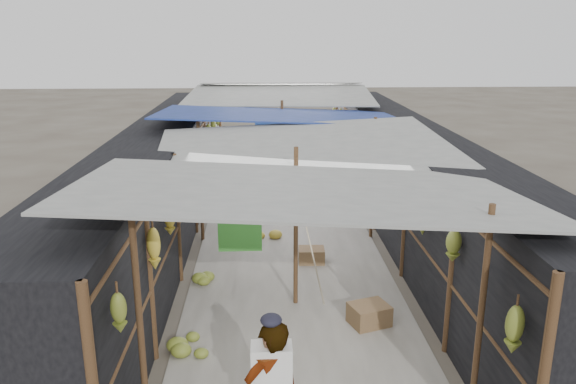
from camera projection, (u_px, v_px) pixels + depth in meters
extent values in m
cube|color=#9E998E|center=(286.00, 230.00, 12.51)|extent=(3.60, 16.00, 0.02)
cube|color=black|center=(161.00, 182.00, 12.08)|extent=(1.40, 15.00, 2.30)
cube|color=black|center=(409.00, 179.00, 12.31)|extent=(1.40, 15.00, 2.30)
cube|color=olive|center=(369.00, 315.00, 8.43)|extent=(0.68, 0.61, 0.34)
cube|color=olive|center=(311.00, 256.00, 10.72)|extent=(0.51, 0.41, 0.29)
cube|color=olive|center=(237.00, 216.00, 13.06)|extent=(0.48, 0.42, 0.27)
cylinder|color=black|center=(346.00, 196.00, 14.90)|extent=(0.53, 0.53, 0.16)
imported|color=#2041A0|center=(243.00, 193.00, 12.26)|extent=(0.94, 0.77, 1.76)
imported|color=#514D47|center=(319.00, 171.00, 16.12)|extent=(0.31, 0.54, 0.83)
cylinder|color=brown|center=(140.00, 328.00, 5.83)|extent=(0.07, 0.07, 2.60)
cylinder|color=brown|center=(480.00, 320.00, 5.99)|extent=(0.07, 0.07, 2.60)
cylinder|color=brown|center=(296.00, 228.00, 8.79)|extent=(0.07, 0.07, 2.60)
cylinder|color=brown|center=(200.00, 181.00, 11.59)|extent=(0.07, 0.07, 2.60)
cylinder|color=brown|center=(373.00, 179.00, 11.75)|extent=(0.07, 0.07, 2.60)
cylinder|color=brown|center=(282.00, 151.00, 14.55)|extent=(0.07, 0.07, 2.60)
cylinder|color=brown|center=(221.00, 132.00, 17.36)|extent=(0.07, 0.07, 2.60)
cylinder|color=brown|center=(336.00, 131.00, 17.52)|extent=(0.07, 0.07, 2.60)
cube|color=#999994|center=(306.00, 189.00, 6.54)|extent=(5.21, 3.19, 0.52)
cube|color=#999994|center=(303.00, 147.00, 9.66)|extent=(5.23, 3.73, 0.50)
cube|color=navy|center=(280.00, 115.00, 12.79)|extent=(5.40, 3.60, 0.41)
cube|color=#999994|center=(280.00, 95.00, 15.94)|extent=(5.37, 3.66, 0.27)
cube|color=#999994|center=(280.00, 84.00, 18.22)|extent=(5.00, 1.99, 0.24)
cylinder|color=brown|center=(192.00, 141.00, 11.86)|extent=(0.06, 15.00, 0.06)
cylinder|color=brown|center=(379.00, 139.00, 12.04)|extent=(0.06, 15.00, 0.06)
cylinder|color=gray|center=(286.00, 140.00, 11.95)|extent=(0.02, 15.00, 0.02)
cube|color=#204193|center=(267.00, 127.00, 15.43)|extent=(0.65, 0.03, 0.60)
cube|color=maroon|center=(326.00, 169.00, 10.72)|extent=(0.50, 0.03, 0.60)
cube|color=#1948A5|center=(299.00, 182.00, 9.87)|extent=(0.55, 0.03, 0.65)
cube|color=#2A6A23|center=(240.00, 227.00, 7.65)|extent=(0.60, 0.03, 0.70)
ellipsoid|color=olive|center=(119.00, 313.00, 5.30)|extent=(0.16, 0.13, 0.43)
ellipsoid|color=gold|center=(154.00, 249.00, 7.02)|extent=(0.17, 0.14, 0.57)
ellipsoid|color=gold|center=(170.00, 221.00, 8.21)|extent=(0.17, 0.14, 0.46)
ellipsoid|color=olive|center=(187.00, 176.00, 10.11)|extent=(0.14, 0.12, 0.41)
ellipsoid|color=gold|center=(195.00, 158.00, 11.42)|extent=(0.15, 0.12, 0.40)
ellipsoid|color=gold|center=(203.00, 156.00, 12.94)|extent=(0.16, 0.13, 0.54)
ellipsoid|color=olive|center=(209.00, 134.00, 14.34)|extent=(0.16, 0.14, 0.53)
ellipsoid|color=olive|center=(213.00, 128.00, 15.75)|extent=(0.15, 0.13, 0.49)
ellipsoid|color=olive|center=(218.00, 117.00, 17.24)|extent=(0.18, 0.15, 0.58)
ellipsoid|color=gold|center=(221.00, 110.00, 18.74)|extent=(0.15, 0.13, 0.37)
ellipsoid|color=olive|center=(514.00, 330.00, 5.36)|extent=(0.18, 0.16, 0.52)
ellipsoid|color=olive|center=(453.00, 246.00, 7.05)|extent=(0.20, 0.17, 0.43)
ellipsoid|color=olive|center=(424.00, 218.00, 8.35)|extent=(0.15, 0.13, 0.55)
ellipsoid|color=olive|center=(396.00, 181.00, 10.03)|extent=(0.14, 0.12, 0.55)
ellipsoid|color=olive|center=(379.00, 166.00, 11.54)|extent=(0.16, 0.13, 0.45)
ellipsoid|color=gold|center=(364.00, 147.00, 13.13)|extent=(0.16, 0.14, 0.49)
ellipsoid|color=olive|center=(356.00, 146.00, 14.37)|extent=(0.18, 0.15, 0.59)
ellipsoid|color=gold|center=(347.00, 127.00, 15.80)|extent=(0.16, 0.13, 0.35)
ellipsoid|color=olive|center=(341.00, 118.00, 17.07)|extent=(0.17, 0.14, 0.57)
ellipsoid|color=olive|center=(335.00, 113.00, 18.50)|extent=(0.18, 0.15, 0.37)
ellipsoid|color=olive|center=(207.00, 278.00, 9.74)|extent=(0.57, 0.48, 0.28)
ellipsoid|color=olive|center=(230.00, 196.00, 14.63)|extent=(0.59, 0.50, 0.30)
ellipsoid|color=gold|center=(266.00, 232.00, 12.05)|extent=(0.52, 0.44, 0.26)
ellipsoid|color=olive|center=(183.00, 338.00, 7.82)|extent=(0.60, 0.51, 0.30)
ellipsoid|color=olive|center=(324.00, 177.00, 16.44)|extent=(0.64, 0.54, 0.32)
ellipsoid|color=gold|center=(344.00, 204.00, 14.06)|extent=(0.48, 0.40, 0.24)
ellipsoid|color=olive|center=(225.00, 171.00, 17.29)|extent=(0.57, 0.48, 0.28)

